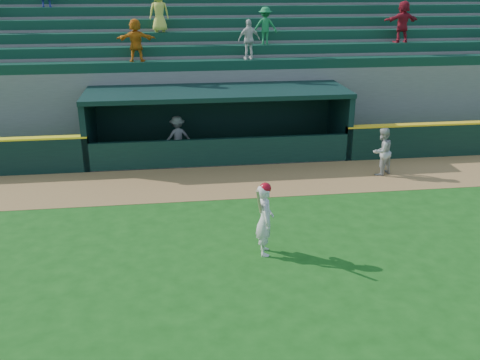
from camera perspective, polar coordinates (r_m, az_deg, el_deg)
The scene contains 7 objects.
ground at distance 12.94m, azimuth 0.95°, elevation -7.90°, with size 120.00×120.00×0.00m, color #164E13.
warning_track at distance 17.36m, azimuth -1.44°, elevation -0.17°, with size 40.00×3.00×0.01m, color olive.
dugout_player_front at distance 18.36m, azimuth 14.90°, elevation 2.95°, with size 0.78×0.61×1.61m, color #AAAAA4.
dugout_player_inside at distance 19.70m, azimuth -6.68°, elevation 4.60°, with size 0.99×0.57×1.54m, color gray.
dugout at distance 19.90m, azimuth -2.45°, elevation 6.64°, with size 9.40×2.80×2.46m.
stands at distance 24.15m, azimuth -3.47°, elevation 11.65°, with size 34.50×6.25×7.59m.
batter_at_plate at distance 12.59m, azimuth 2.66°, elevation -4.13°, with size 0.53×0.80×1.82m.
Camera 1 is at (-1.71, -11.22, 6.20)m, focal length 40.00 mm.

